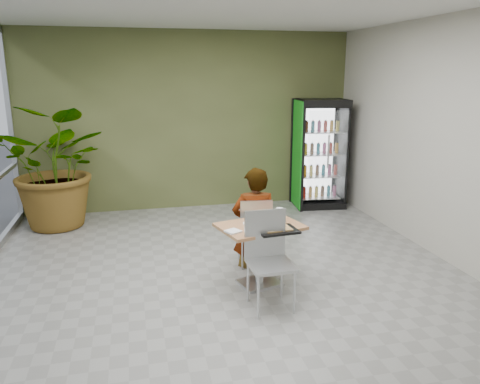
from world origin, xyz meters
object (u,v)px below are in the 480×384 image
object	(u,v)px
chair_near	(268,251)
seated_woman	(255,228)
beverage_fridge	(320,154)
potted_plant	(58,167)
dining_table	(260,242)
chair_far	(255,227)
soda_cup	(280,215)
cafeteria_tray	(277,230)

from	to	relation	value
chair_near	seated_woman	bearing A→B (deg)	81.19
beverage_fridge	potted_plant	size ratio (longest dim) A/B	1.00
dining_table	chair_far	xyz separation A→B (m)	(0.08, 0.53, 0.00)
seated_woman	beverage_fridge	world-z (taller)	beverage_fridge
chair_far	beverage_fridge	world-z (taller)	beverage_fridge
seated_woman	soda_cup	xyz separation A→B (m)	(0.17, -0.51, 0.32)
beverage_fridge	potted_plant	world-z (taller)	potted_plant
seated_woman	chair_far	bearing A→B (deg)	85.07
chair_far	potted_plant	xyz separation A→B (m)	(-2.65, 2.32, 0.46)
chair_far	dining_table	bearing A→B (deg)	85.98
chair_far	beverage_fridge	distance (m)	3.21
potted_plant	seated_woman	bearing A→B (deg)	-40.54
cafeteria_tray	potted_plant	bearing A→B (deg)	130.78
chair_far	cafeteria_tray	world-z (taller)	chair_far
potted_plant	chair_near	bearing A→B (deg)	-52.69
chair_far	chair_near	bearing A→B (deg)	87.71
potted_plant	cafeteria_tray	bearing A→B (deg)	-49.22
beverage_fridge	dining_table	bearing A→B (deg)	-116.95
chair_near	cafeteria_tray	world-z (taller)	chair_near
dining_table	seated_woman	distance (m)	0.59
dining_table	potted_plant	bearing A→B (deg)	132.01
dining_table	beverage_fridge	world-z (taller)	beverage_fridge
cafeteria_tray	potted_plant	world-z (taller)	potted_plant
chair_far	seated_woman	xyz separation A→B (m)	(0.01, 0.05, -0.03)
chair_far	beverage_fridge	bearing A→B (deg)	-122.47
soda_cup	chair_near	bearing A→B (deg)	-119.29
dining_table	soda_cup	distance (m)	0.40
chair_far	chair_near	size ratio (longest dim) A/B	0.89
chair_near	seated_woman	world-z (taller)	seated_woman
seated_woman	dining_table	bearing A→B (deg)	85.90
dining_table	beverage_fridge	xyz separation A→B (m)	(2.00, 3.07, 0.46)
soda_cup	cafeteria_tray	bearing A→B (deg)	-112.10
soda_cup	seated_woman	bearing A→B (deg)	108.38
soda_cup	cafeteria_tray	world-z (taller)	soda_cup
cafeteria_tray	soda_cup	bearing A→B (deg)	67.90
dining_table	cafeteria_tray	bearing A→B (deg)	-65.44
seated_woman	potted_plant	size ratio (longest dim) A/B	0.81
cafeteria_tray	beverage_fridge	world-z (taller)	beverage_fridge
chair_near	potted_plant	bearing A→B (deg)	125.55
dining_table	seated_woman	bearing A→B (deg)	81.27
dining_table	cafeteria_tray	xyz separation A→B (m)	(0.12, -0.27, 0.23)
dining_table	seated_woman	size ratio (longest dim) A/B	0.66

